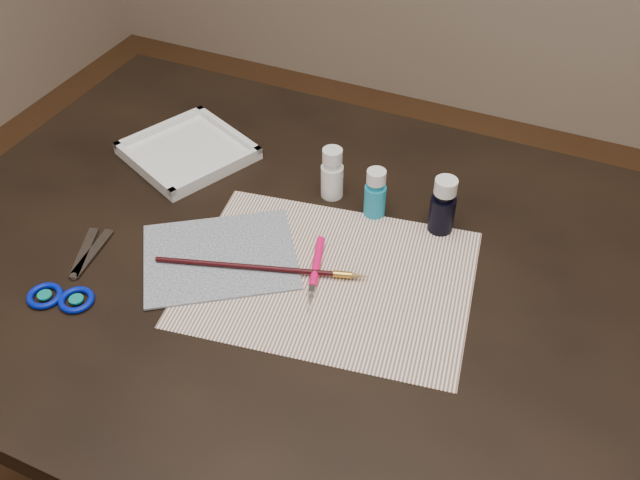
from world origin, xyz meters
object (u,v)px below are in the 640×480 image
at_px(canvas, 220,256).
at_px(palette_tray, 188,151).
at_px(paper, 330,278).
at_px(paint_bottle_cyan, 375,193).
at_px(scissors, 74,267).
at_px(paint_bottle_navy, 443,205).
at_px(paint_bottle_white, 332,173).

xyz_separation_m(canvas, palette_tray, (-0.19, 0.21, 0.01)).
relative_size(paper, paint_bottle_cyan, 4.84).
bearing_deg(scissors, paint_bottle_navy, -77.91).
distance_m(canvas, paint_bottle_white, 0.24).
bearing_deg(paper, paint_bottle_white, 112.61).
xyz_separation_m(paint_bottle_navy, palette_tray, (-0.48, 0.01, -0.04)).
distance_m(paint_bottle_white, paint_bottle_navy, 0.19).
distance_m(paper, paint_bottle_cyan, 0.17).
distance_m(paper, canvas, 0.17).
height_order(paint_bottle_cyan, scissors, paint_bottle_cyan).
distance_m(paint_bottle_white, palette_tray, 0.29).
relative_size(paper, paint_bottle_white, 4.54).
height_order(paint_bottle_cyan, paint_bottle_navy, paint_bottle_navy).
distance_m(paint_bottle_cyan, palette_tray, 0.37).
height_order(paint_bottle_cyan, palette_tray, paint_bottle_cyan).
bearing_deg(scissors, paint_bottle_cyan, -71.26).
xyz_separation_m(paint_bottle_cyan, paint_bottle_navy, (0.11, 0.01, 0.01)).
height_order(canvas, palette_tray, palette_tray).
relative_size(canvas, palette_tray, 1.19).
bearing_deg(paint_bottle_white, paper, -67.39).
xyz_separation_m(canvas, paint_bottle_white, (0.09, 0.21, 0.04)).
bearing_deg(paper, canvas, -170.24).
distance_m(canvas, paint_bottle_cyan, 0.27).
bearing_deg(paint_bottle_cyan, canvas, -132.08).
relative_size(paper, palette_tray, 2.18).
bearing_deg(paper, paint_bottle_navy, 56.16).
distance_m(paint_bottle_navy, scissors, 0.58).
bearing_deg(canvas, paint_bottle_navy, 35.26).
relative_size(canvas, paint_bottle_navy, 2.33).
bearing_deg(scissors, canvas, -80.45).
relative_size(paint_bottle_white, paint_bottle_cyan, 1.07).
bearing_deg(canvas, scissors, -148.84).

